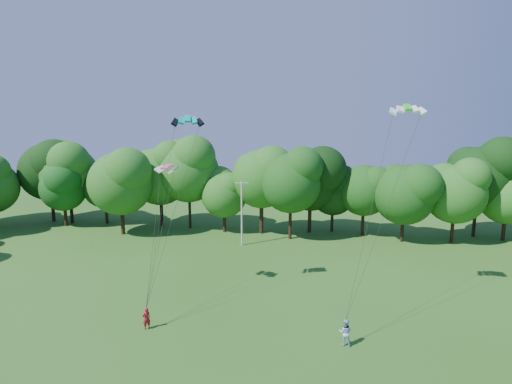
# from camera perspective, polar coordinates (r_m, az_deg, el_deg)

# --- Properties ---
(utility_pole) EXTENTS (1.62, 0.29, 8.12)m
(utility_pole) POSITION_cam_1_polar(r_m,az_deg,el_deg) (49.49, -2.06, -2.97)
(utility_pole) COLOR beige
(utility_pole) RESTS_ON ground
(kite_flyer_left) EXTENTS (0.71, 0.70, 1.65)m
(kite_flyer_left) POSITION_cam_1_polar(r_m,az_deg,el_deg) (32.01, -15.38, -17.01)
(kite_flyer_left) COLOR maroon
(kite_flyer_left) RESTS_ON ground
(kite_flyer_right) EXTENTS (1.00, 0.83, 1.88)m
(kite_flyer_right) POSITION_cam_1_polar(r_m,az_deg,el_deg) (29.61, 12.64, -18.96)
(kite_flyer_right) COLOR #A7C2E8
(kite_flyer_right) RESTS_ON ground
(kite_teal) EXTENTS (2.66, 1.81, 0.62)m
(kite_teal) POSITION_cam_1_polar(r_m,az_deg,el_deg) (33.24, -9.77, 10.29)
(kite_teal) COLOR #05A3A0
(kite_teal) RESTS_ON ground
(kite_green) EXTENTS (2.62, 1.17, 0.60)m
(kite_green) POSITION_cam_1_polar(r_m,az_deg,el_deg) (33.52, 20.82, 11.24)
(kite_green) COLOR #2EE722
(kite_green) RESTS_ON ground
(kite_pink) EXTENTS (2.18, 1.55, 0.40)m
(kite_pink) POSITION_cam_1_polar(r_m,az_deg,el_deg) (34.50, -12.62, 3.54)
(kite_pink) COLOR #EC4190
(kite_pink) RESTS_ON ground
(tree_back_west) EXTENTS (7.26, 7.26, 10.56)m
(tree_back_west) POSITION_cam_1_polar(r_m,az_deg,el_deg) (65.08, -25.89, 1.27)
(tree_back_west) COLOR black
(tree_back_west) RESTS_ON ground
(tree_back_center) EXTENTS (8.82, 8.82, 12.83)m
(tree_back_center) POSITION_cam_1_polar(r_m,az_deg,el_deg) (55.38, 7.81, 2.33)
(tree_back_center) COLOR black
(tree_back_center) RESTS_ON ground
(tree_back_east) EXTENTS (7.54, 7.54, 10.96)m
(tree_back_east) POSITION_cam_1_polar(r_m,az_deg,el_deg) (60.42, 32.33, 0.40)
(tree_back_east) COLOR #3A2817
(tree_back_east) RESTS_ON ground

